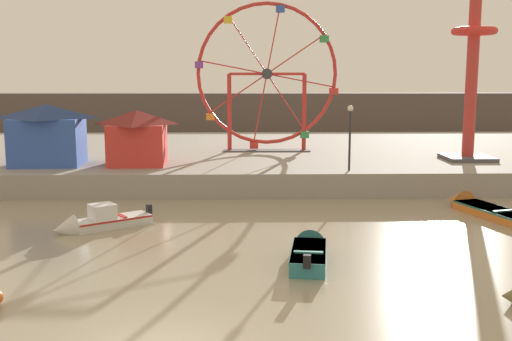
{
  "coord_description": "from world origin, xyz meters",
  "views": [
    {
      "loc": [
        1.97,
        -13.57,
        6.54
      ],
      "look_at": [
        2.59,
        12.84,
        2.33
      ],
      "focal_mm": 43.12,
      "sensor_mm": 36.0,
      "label": 1
    }
  ],
  "objects_px": {
    "motorboat_orange_hull": "(479,208)",
    "carnival_booth_red_striped": "(137,136)",
    "promenade_lamp_near": "(350,127)",
    "motorboat_teal_painted": "(309,251)",
    "carnival_booth_blue_tent": "(47,134)",
    "motorboat_pale_grey": "(96,222)",
    "drop_tower_red_tower": "(473,47)",
    "ferris_wheel_red_frame": "(267,77)"
  },
  "relations": [
    {
      "from": "motorboat_orange_hull",
      "to": "carnival_booth_blue_tent",
      "type": "bearing_deg",
      "value": 56.06
    },
    {
      "from": "carnival_booth_blue_tent",
      "to": "carnival_booth_red_striped",
      "type": "bearing_deg",
      "value": -0.08
    },
    {
      "from": "carnival_booth_blue_tent",
      "to": "motorboat_pale_grey",
      "type": "bearing_deg",
      "value": -65.09
    },
    {
      "from": "ferris_wheel_red_frame",
      "to": "carnival_booth_blue_tent",
      "type": "relative_size",
      "value": 2.28
    },
    {
      "from": "carnival_booth_blue_tent",
      "to": "drop_tower_red_tower",
      "type": "bearing_deg",
      "value": 1.58
    },
    {
      "from": "drop_tower_red_tower",
      "to": "promenade_lamp_near",
      "type": "relative_size",
      "value": 4.32
    },
    {
      "from": "motorboat_pale_grey",
      "to": "drop_tower_red_tower",
      "type": "bearing_deg",
      "value": 174.65
    },
    {
      "from": "drop_tower_red_tower",
      "to": "carnival_booth_red_striped",
      "type": "distance_m",
      "value": 20.38
    },
    {
      "from": "drop_tower_red_tower",
      "to": "ferris_wheel_red_frame",
      "type": "bearing_deg",
      "value": 159.14
    },
    {
      "from": "carnival_booth_red_striped",
      "to": "promenade_lamp_near",
      "type": "relative_size",
      "value": 1.04
    },
    {
      "from": "motorboat_orange_hull",
      "to": "carnival_booth_blue_tent",
      "type": "xyz_separation_m",
      "value": [
        -22.29,
        6.84,
        2.9
      ]
    },
    {
      "from": "motorboat_orange_hull",
      "to": "promenade_lamp_near",
      "type": "height_order",
      "value": "promenade_lamp_near"
    },
    {
      "from": "motorboat_pale_grey",
      "to": "motorboat_teal_painted",
      "type": "height_order",
      "value": "motorboat_pale_grey"
    },
    {
      "from": "motorboat_orange_hull",
      "to": "carnival_booth_blue_tent",
      "type": "distance_m",
      "value": 23.49
    },
    {
      "from": "motorboat_pale_grey",
      "to": "ferris_wheel_red_frame",
      "type": "distance_m",
      "value": 18.58
    },
    {
      "from": "motorboat_pale_grey",
      "to": "carnival_booth_red_striped",
      "type": "distance_m",
      "value": 10.12
    },
    {
      "from": "motorboat_orange_hull",
      "to": "drop_tower_red_tower",
      "type": "relative_size",
      "value": 0.39
    },
    {
      "from": "motorboat_pale_grey",
      "to": "motorboat_teal_painted",
      "type": "bearing_deg",
      "value": 118.13
    },
    {
      "from": "motorboat_pale_grey",
      "to": "promenade_lamp_near",
      "type": "xyz_separation_m",
      "value": [
        11.96,
        7.21,
        3.35
      ]
    },
    {
      "from": "motorboat_pale_grey",
      "to": "promenade_lamp_near",
      "type": "distance_m",
      "value": 14.36
    },
    {
      "from": "motorboat_teal_painted",
      "to": "motorboat_orange_hull",
      "type": "bearing_deg",
      "value": -43.04
    },
    {
      "from": "motorboat_teal_painted",
      "to": "promenade_lamp_near",
      "type": "xyz_separation_m",
      "value": [
        3.41,
        11.6,
        3.37
      ]
    },
    {
      "from": "motorboat_pale_grey",
      "to": "drop_tower_red_tower",
      "type": "relative_size",
      "value": 0.27
    },
    {
      "from": "motorboat_teal_painted",
      "to": "ferris_wheel_red_frame",
      "type": "bearing_deg",
      "value": 10.08
    },
    {
      "from": "ferris_wheel_red_frame",
      "to": "motorboat_orange_hull",
      "type": "bearing_deg",
      "value": -53.68
    },
    {
      "from": "motorboat_orange_hull",
      "to": "carnival_booth_red_striped",
      "type": "bearing_deg",
      "value": 50.96
    },
    {
      "from": "drop_tower_red_tower",
      "to": "carnival_booth_red_striped",
      "type": "xyz_separation_m",
      "value": [
        -19.68,
        -1.41,
        -5.09
      ]
    },
    {
      "from": "motorboat_orange_hull",
      "to": "ferris_wheel_red_frame",
      "type": "height_order",
      "value": "ferris_wheel_red_frame"
    },
    {
      "from": "promenade_lamp_near",
      "to": "ferris_wheel_red_frame",
      "type": "bearing_deg",
      "value": 115.69
    },
    {
      "from": "motorboat_orange_hull",
      "to": "motorboat_teal_painted",
      "type": "bearing_deg",
      "value": 111.97
    },
    {
      "from": "drop_tower_red_tower",
      "to": "carnival_booth_blue_tent",
      "type": "xyz_separation_m",
      "value": [
        -24.75,
        -1.58,
        -4.91
      ]
    },
    {
      "from": "motorboat_orange_hull",
      "to": "ferris_wheel_red_frame",
      "type": "bearing_deg",
      "value": 19.43
    },
    {
      "from": "motorboat_teal_painted",
      "to": "carnival_booth_red_striped",
      "type": "height_order",
      "value": "carnival_booth_red_striped"
    },
    {
      "from": "motorboat_teal_painted",
      "to": "drop_tower_red_tower",
      "type": "relative_size",
      "value": 0.28
    },
    {
      "from": "drop_tower_red_tower",
      "to": "carnival_booth_blue_tent",
      "type": "bearing_deg",
      "value": -176.34
    },
    {
      "from": "drop_tower_red_tower",
      "to": "carnival_booth_red_striped",
      "type": "bearing_deg",
      "value": -175.91
    },
    {
      "from": "motorboat_teal_painted",
      "to": "carnival_booth_red_striped",
      "type": "xyz_separation_m",
      "value": [
        -8.37,
        14.15,
        2.66
      ]
    },
    {
      "from": "motorboat_teal_painted",
      "to": "ferris_wheel_red_frame",
      "type": "relative_size",
      "value": 0.44
    },
    {
      "from": "ferris_wheel_red_frame",
      "to": "promenade_lamp_near",
      "type": "relative_size",
      "value": 2.79
    },
    {
      "from": "carnival_booth_red_striped",
      "to": "motorboat_orange_hull",
      "type": "bearing_deg",
      "value": -24.26
    },
    {
      "from": "carnival_booth_red_striped",
      "to": "promenade_lamp_near",
      "type": "bearing_deg",
      "value": -14.33
    },
    {
      "from": "carnival_booth_blue_tent",
      "to": "ferris_wheel_red_frame",
      "type": "bearing_deg",
      "value": 23.73
    }
  ]
}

